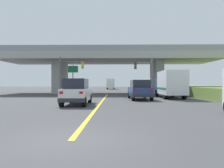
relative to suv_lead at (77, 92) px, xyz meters
The scene contains 10 objects.
ground 19.64m from the suv_lead, 84.89° to the left, with size 160.00×160.00×0.00m, color #424244.
overpass_bridge 20.11m from the suv_lead, 84.89° to the left, with size 35.42×9.98×7.41m.
lane_divider_stripe 3.78m from the suv_lead, 61.36° to the left, with size 0.20×26.74×0.01m, color yellow.
suv_lead is the anchor object (origin of this frame).
suv_crossing 7.75m from the suv_lead, 44.84° to the left, with size 2.21×4.83×2.02m.
box_truck 12.18m from the suv_lead, 40.54° to the left, with size 2.33×6.65×3.05m.
traffic_signal_nearside 15.39m from the suv_lead, 61.34° to the left, with size 2.57×0.36×5.42m.
traffic_signal_farside 13.16m from the suv_lead, 105.65° to the left, with size 3.37×0.36×5.38m.
highway_sign 17.19m from the suv_lead, 102.69° to the left, with size 1.70×0.17×4.63m.
semi_truck_distant 46.91m from the suv_lead, 88.15° to the left, with size 2.33×6.56×3.12m.
Camera 1 is at (1.28, -5.95, 1.64)m, focal length 33.44 mm.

